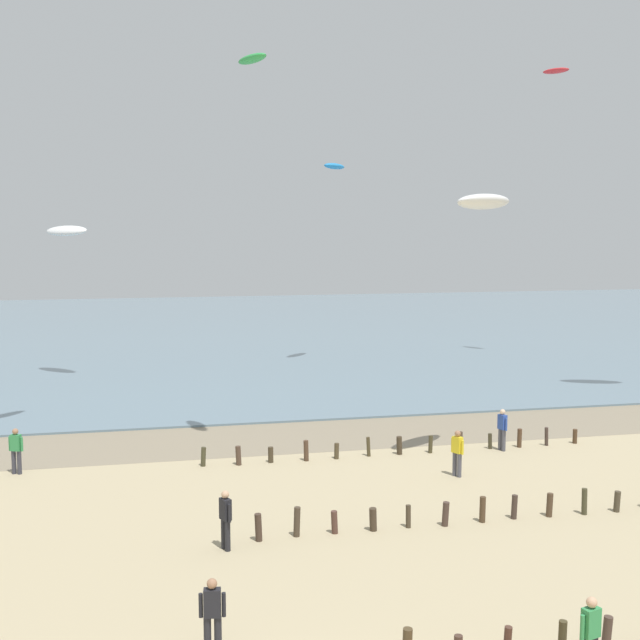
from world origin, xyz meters
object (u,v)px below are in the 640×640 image
at_px(kite_aloft_1, 556,71).
at_px(person_by_waterline, 212,615).
at_px(person_mid_beach, 590,635).
at_px(person_right_flank, 225,518).
at_px(kite_aloft_6, 252,59).
at_px(person_far_down_beach, 457,452).
at_px(person_left_flank, 16,450).
at_px(kite_aloft_4, 334,166).
at_px(person_nearest_camera, 502,428).
at_px(kite_aloft_0, 484,202).
at_px(kite_aloft_3, 66,231).

bearing_deg(kite_aloft_1, person_by_waterline, -73.02).
bearing_deg(person_mid_beach, person_by_waterline, 161.46).
distance_m(person_right_flank, kite_aloft_6, 17.19).
distance_m(person_by_waterline, person_far_down_beach, 14.47).
height_order(person_left_flank, person_far_down_beach, same).
xyz_separation_m(person_by_waterline, kite_aloft_4, (10.77, 34.82, 12.00)).
xyz_separation_m(person_nearest_camera, kite_aloft_4, (-2.06, 21.20, 12.00)).
height_order(person_mid_beach, kite_aloft_0, kite_aloft_0).
bearing_deg(kite_aloft_6, person_mid_beach, -7.43).
bearing_deg(person_left_flank, person_far_down_beach, -13.24).
height_order(person_nearest_camera, person_right_flank, same).
xyz_separation_m(person_left_flank, person_far_down_beach, (15.72, -3.70, 0.00)).
bearing_deg(kite_aloft_3, kite_aloft_1, 43.56).
xyz_separation_m(person_left_flank, kite_aloft_0, (17.12, -2.33, 9.05)).
xyz_separation_m(person_by_waterline, kite_aloft_1, (25.19, 33.40, 18.23)).
bearing_deg(person_far_down_beach, person_left_flank, 166.76).
relative_size(kite_aloft_1, kite_aloft_6, 0.97).
bearing_deg(person_left_flank, kite_aloft_3, 88.92).
bearing_deg(person_mid_beach, person_nearest_camera, 71.08).
bearing_deg(person_nearest_camera, kite_aloft_3, 132.96).
relative_size(person_left_flank, person_far_down_beach, 1.00).
relative_size(person_by_waterline, person_far_down_beach, 1.00).
distance_m(person_left_flank, kite_aloft_1, 40.80).
bearing_deg(person_mid_beach, kite_aloft_6, 104.26).
xyz_separation_m(person_right_flank, kite_aloft_1, (24.36, 27.72, 18.23)).
xyz_separation_m(person_left_flank, person_right_flank, (6.82, -8.73, 0.00)).
xyz_separation_m(person_left_flank, kite_aloft_3, (0.36, 19.02, 7.93)).
relative_size(person_by_waterline, kite_aloft_1, 0.94).
relative_size(person_mid_beach, kite_aloft_6, 0.91).
distance_m(kite_aloft_0, kite_aloft_3, 27.17).
relative_size(person_left_flank, kite_aloft_6, 0.91).
relative_size(kite_aloft_0, kite_aloft_1, 1.75).
xyz_separation_m(kite_aloft_3, kite_aloft_6, (8.54, -18.58, 6.47)).
xyz_separation_m(person_by_waterline, kite_aloft_6, (2.91, 14.85, 14.39)).
relative_size(person_mid_beach, kite_aloft_3, 0.53).
height_order(person_far_down_beach, kite_aloft_1, kite_aloft_1).
xyz_separation_m(person_by_waterline, kite_aloft_3, (-5.63, 33.44, 7.93)).
distance_m(person_far_down_beach, kite_aloft_6, 16.45).
distance_m(person_left_flank, person_right_flank, 11.08).
distance_m(kite_aloft_0, kite_aloft_6, 10.19).
distance_m(person_nearest_camera, person_right_flank, 14.38).
bearing_deg(kite_aloft_4, kite_aloft_6, 20.55).
height_order(person_by_waterline, kite_aloft_6, kite_aloft_6).
bearing_deg(person_mid_beach, kite_aloft_1, 63.50).
bearing_deg(person_left_flank, kite_aloft_6, 2.83).
bearing_deg(person_right_flank, person_nearest_camera, 33.50).
bearing_deg(kite_aloft_1, person_left_flank, -94.65).
xyz_separation_m(person_mid_beach, person_far_down_beach, (2.42, 13.17, 0.00)).
bearing_deg(person_by_waterline, person_nearest_camera, 46.73).
bearing_deg(kite_aloft_4, person_left_flank, 2.63).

